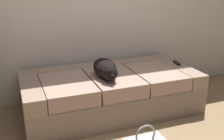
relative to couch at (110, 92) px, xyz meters
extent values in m
cube|color=gray|center=(0.00, 0.00, -0.08)|extent=(1.95, 0.94, 0.30)
cube|color=tan|center=(-0.87, 0.00, 0.15)|extent=(0.20, 0.94, 0.16)
cube|color=tan|center=(0.87, 0.00, 0.15)|extent=(0.20, 0.94, 0.16)
cube|color=tan|center=(0.00, 0.37, 0.15)|extent=(1.55, 0.20, 0.16)
cube|color=tan|center=(-0.52, -0.10, 0.15)|extent=(0.50, 0.73, 0.16)
cube|color=tan|center=(0.00, -0.10, 0.15)|extent=(0.50, 0.73, 0.16)
cube|color=tan|center=(0.52, -0.10, 0.15)|extent=(0.50, 0.73, 0.16)
ellipsoid|color=black|center=(-0.09, -0.07, 0.32)|extent=(0.26, 0.43, 0.19)
sphere|color=black|center=(-0.10, -0.27, 0.33)|extent=(0.16, 0.16, 0.16)
ellipsoid|color=black|center=(-0.11, -0.34, 0.32)|extent=(0.06, 0.09, 0.05)
cone|color=black|center=(-0.06, -0.27, 0.39)|extent=(0.04, 0.04, 0.05)
cone|color=black|center=(-0.15, -0.27, 0.39)|extent=(0.04, 0.04, 0.05)
ellipsoid|color=black|center=(-0.03, 0.11, 0.33)|extent=(0.16, 0.13, 0.05)
cube|color=black|center=(0.89, 0.03, 0.24)|extent=(0.07, 0.16, 0.02)
torus|color=#9D999C|center=(-0.10, -1.05, 0.06)|extent=(0.18, 0.02, 0.18)
camera|label=1|loc=(-1.03, -2.73, 1.25)|focal=44.19mm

